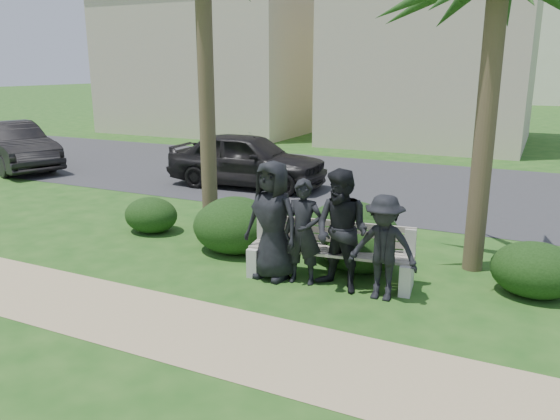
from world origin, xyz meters
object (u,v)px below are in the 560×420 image
Objects in this scene: car_b at (11,146)px; car_a at (247,160)px; man_b at (303,232)px; man_d at (383,248)px; man_a at (273,221)px; street_lamp at (202,75)px; man_c at (342,231)px; park_bench at (330,256)px.

car_a is at bearing -62.98° from car_b.
man_b is at bearing -91.32° from car_b.
man_d is at bearing -9.83° from man_b.
man_a is 1.15× the size of man_b.
man_c is (10.18, -11.73, -2.03)m from street_lamp.
car_b is (-12.38, 4.74, -0.05)m from man_b.
park_bench is 0.65m from man_c.
street_lamp reaches higher than park_bench.
street_lamp reaches higher than man_b.
park_bench is 1.39× the size of man_a.
man_a is 0.42× the size of car_a.
man_b reaches higher than man_d.
man_b reaches higher than car_a.
man_c reaches higher than car_a.
man_a reaches higher than man_b.
park_bench is 0.59× the size of car_a.
street_lamp reaches higher than car_a.
man_b is at bearing -165.57° from man_c.
man_c is at bearing -8.58° from man_b.
man_b reaches higher than park_bench.
street_lamp is 0.96× the size of car_a.
street_lamp is at bearing 146.99° from man_c.
park_bench is 1.60× the size of man_b.
street_lamp is 7.83m from car_b.
car_b is (-12.73, 4.47, 0.36)m from park_bench.
man_b is 13.26m from car_b.
car_a is at bearing -47.92° from street_lamp.
car_a is 0.96× the size of car_b.
car_b is at bearing 166.27° from man_a.
man_c is (0.62, -0.02, 0.10)m from man_b.
park_bench is 7.18m from car_a.
car_b is at bearing 152.07° from man_b.
man_d is at bearing -140.29° from car_a.
park_bench is 1.04m from man_d.
man_d reaches higher than car_a.
street_lamp is at bearing 38.68° from car_a.
man_c is 0.66m from man_d.
car_a is at bearing 130.64° from man_a.
man_c reaches higher than park_bench.
man_a is 1.79m from man_d.
street_lamp is at bearing 122.25° from man_b.
street_lamp is at bearing -2.37° from car_b.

